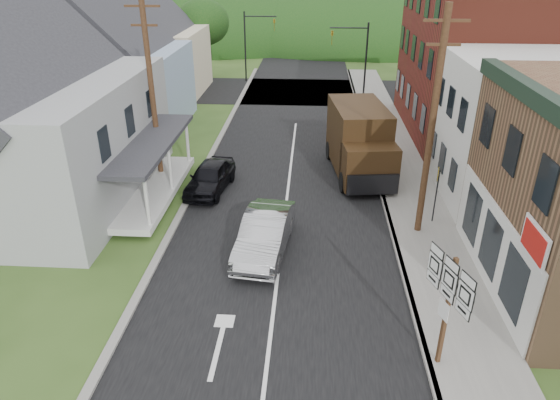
% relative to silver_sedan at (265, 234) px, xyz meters
% --- Properties ---
extents(ground, '(120.00, 120.00, 0.00)m').
position_rel_silver_sedan_xyz_m(ground, '(0.60, -1.61, -0.79)').
color(ground, '#2D4719').
rests_on(ground, ground).
extents(road, '(9.00, 90.00, 0.02)m').
position_rel_silver_sedan_xyz_m(road, '(0.60, 8.39, -0.79)').
color(road, black).
rests_on(road, ground).
extents(cross_road, '(60.00, 9.00, 0.02)m').
position_rel_silver_sedan_xyz_m(cross_road, '(0.60, 25.39, -0.79)').
color(cross_road, black).
rests_on(cross_road, ground).
extents(sidewalk_right, '(2.80, 55.00, 0.15)m').
position_rel_silver_sedan_xyz_m(sidewalk_right, '(6.50, 6.39, -0.71)').
color(sidewalk_right, slate).
rests_on(sidewalk_right, ground).
extents(curb_right, '(0.20, 55.00, 0.15)m').
position_rel_silver_sedan_xyz_m(curb_right, '(5.15, 6.39, -0.71)').
color(curb_right, slate).
rests_on(curb_right, ground).
extents(curb_left, '(0.30, 55.00, 0.12)m').
position_rel_silver_sedan_xyz_m(curb_left, '(-4.05, 6.39, -0.73)').
color(curb_left, slate).
rests_on(curb_left, ground).
extents(storefront_white, '(8.00, 7.00, 6.50)m').
position_rel_silver_sedan_xyz_m(storefront_white, '(11.90, 5.89, 2.46)').
color(storefront_white, silver).
rests_on(storefront_white, ground).
extents(storefront_red, '(8.00, 12.00, 10.00)m').
position_rel_silver_sedan_xyz_m(storefront_red, '(11.90, 15.39, 4.21)').
color(storefront_red, '#5E2216').
rests_on(storefront_red, ground).
extents(house_gray, '(10.20, 12.24, 8.35)m').
position_rel_silver_sedan_xyz_m(house_gray, '(-11.40, 4.39, 3.45)').
color(house_gray, gray).
rests_on(house_gray, ground).
extents(house_blue, '(7.14, 8.16, 7.28)m').
position_rel_silver_sedan_xyz_m(house_blue, '(-10.40, 15.39, 2.91)').
color(house_blue, '#8CA4BE').
rests_on(house_blue, ground).
extents(house_cream, '(7.14, 8.16, 7.28)m').
position_rel_silver_sedan_xyz_m(house_cream, '(-10.90, 24.39, 2.91)').
color(house_cream, beige).
rests_on(house_cream, ground).
extents(utility_pole_right, '(1.60, 0.26, 9.00)m').
position_rel_silver_sedan_xyz_m(utility_pole_right, '(6.20, 1.89, 3.87)').
color(utility_pole_right, '#472D19').
rests_on(utility_pole_right, ground).
extents(utility_pole_left, '(1.60, 0.26, 9.00)m').
position_rel_silver_sedan_xyz_m(utility_pole_left, '(-5.90, 6.39, 3.87)').
color(utility_pole_left, '#472D19').
rests_on(utility_pole_left, ground).
extents(traffic_signal_right, '(2.87, 0.20, 6.00)m').
position_rel_silver_sedan_xyz_m(traffic_signal_right, '(4.90, 21.89, 2.97)').
color(traffic_signal_right, black).
rests_on(traffic_signal_right, ground).
extents(traffic_signal_left, '(2.87, 0.20, 6.00)m').
position_rel_silver_sedan_xyz_m(traffic_signal_left, '(-3.70, 28.89, 2.97)').
color(traffic_signal_left, black).
rests_on(traffic_signal_left, ground).
extents(tree_left_c, '(5.80, 5.80, 8.41)m').
position_rel_silver_sedan_xyz_m(tree_left_c, '(-18.40, 18.39, 5.15)').
color(tree_left_c, '#382616').
rests_on(tree_left_c, ground).
extents(tree_left_d, '(4.80, 4.80, 6.94)m').
position_rel_silver_sedan_xyz_m(tree_left_d, '(-8.40, 30.39, 4.10)').
color(tree_left_d, '#382616').
rests_on(tree_left_d, ground).
extents(forested_ridge, '(90.00, 30.00, 16.00)m').
position_rel_silver_sedan_xyz_m(forested_ridge, '(0.60, 53.39, -0.79)').
color(forested_ridge, black).
rests_on(forested_ridge, ground).
extents(silver_sedan, '(2.19, 4.93, 1.57)m').
position_rel_silver_sedan_xyz_m(silver_sedan, '(0.00, 0.00, 0.00)').
color(silver_sedan, '#A8A9AD').
rests_on(silver_sedan, ground).
extents(dark_sedan, '(2.22, 4.35, 1.42)m').
position_rel_silver_sedan_xyz_m(dark_sedan, '(-3.18, 5.42, -0.08)').
color(dark_sedan, black).
rests_on(dark_sedan, ground).
extents(delivery_van, '(3.31, 6.57, 3.52)m').
position_rel_silver_sedan_xyz_m(delivery_van, '(4.18, 8.02, 1.00)').
color(delivery_van, black).
rests_on(delivery_van, ground).
extents(route_sign_cluster, '(0.72, 1.88, 3.45)m').
position_rel_silver_sedan_xyz_m(route_sign_cluster, '(5.35, -5.68, 1.60)').
color(route_sign_cluster, '#472D19').
rests_on(route_sign_cluster, sidewalk_right).
extents(warning_sign, '(0.20, 0.68, 2.54)m').
position_rel_silver_sedan_xyz_m(warning_sign, '(6.94, 2.68, 0.99)').
color(warning_sign, black).
rests_on(warning_sign, sidewalk_right).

